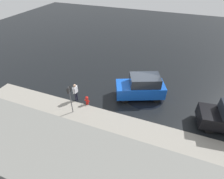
# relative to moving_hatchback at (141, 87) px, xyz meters

# --- Properties ---
(ground_plane) EXTENTS (60.00, 60.00, 0.00)m
(ground_plane) POSITION_rel_moving_hatchback_xyz_m (0.05, -0.03, -1.03)
(ground_plane) COLOR black
(kerb_strip) EXTENTS (24.00, 3.20, 0.04)m
(kerb_strip) POSITION_rel_moving_hatchback_xyz_m (0.05, 4.17, -1.01)
(kerb_strip) COLOR gray
(kerb_strip) RESTS_ON ground
(moving_hatchback) EXTENTS (4.25, 3.07, 2.06)m
(moving_hatchback) POSITION_rel_moving_hatchback_xyz_m (0.00, 0.00, 0.00)
(moving_hatchback) COLOR blue
(moving_hatchback) RESTS_ON ground
(fire_hydrant) EXTENTS (0.42, 0.31, 0.80)m
(fire_hydrant) POSITION_rel_moving_hatchback_xyz_m (3.74, 2.47, -0.63)
(fire_hydrant) COLOR red
(fire_hydrant) RESTS_ON ground
(pedestrian) EXTENTS (0.28, 0.57, 1.62)m
(pedestrian) POSITION_rel_moving_hatchback_xyz_m (4.78, 2.34, -0.07)
(pedestrian) COLOR silver
(pedestrian) RESTS_ON ground
(metal_railing) EXTENTS (9.25, 0.04, 1.05)m
(metal_railing) POSITION_rel_moving_hatchback_xyz_m (-0.79, 5.97, -0.31)
(metal_railing) COLOR #B7BABF
(metal_railing) RESTS_ON ground
(sign_post) EXTENTS (0.07, 0.44, 2.40)m
(sign_post) POSITION_rel_moving_hatchback_xyz_m (4.36, 3.66, 0.55)
(sign_post) COLOR #4C4C51
(sign_post) RESTS_ON ground
(puddle_patch) EXTENTS (3.44, 3.44, 0.01)m
(puddle_patch) POSITION_rel_moving_hatchback_xyz_m (-0.27, -0.21, -1.02)
(puddle_patch) COLOR black
(puddle_patch) RESTS_ON ground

